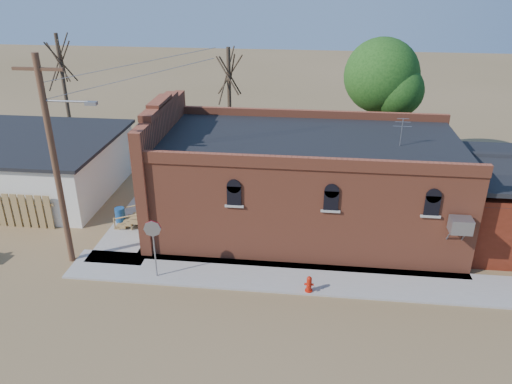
# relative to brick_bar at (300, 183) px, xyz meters

# --- Properties ---
(ground) EXTENTS (120.00, 120.00, 0.00)m
(ground) POSITION_rel_brick_bar_xyz_m (-1.64, -5.49, -2.34)
(ground) COLOR brown
(ground) RESTS_ON ground
(sidewalk_south) EXTENTS (19.00, 2.20, 0.08)m
(sidewalk_south) POSITION_rel_brick_bar_xyz_m (-0.14, -4.59, -2.30)
(sidewalk_south) COLOR #9E9991
(sidewalk_south) RESTS_ON ground
(sidewalk_west) EXTENTS (2.60, 10.00, 0.08)m
(sidewalk_west) POSITION_rel_brick_bar_xyz_m (-7.94, 0.51, -2.30)
(sidewalk_west) COLOR #9E9991
(sidewalk_west) RESTS_ON ground
(brick_bar) EXTENTS (16.40, 7.97, 6.30)m
(brick_bar) POSITION_rel_brick_bar_xyz_m (0.00, 0.00, 0.00)
(brick_bar) COLOR #A64E32
(brick_bar) RESTS_ON ground
(wood_fence) EXTENTS (5.20, 0.10, 1.80)m
(wood_fence) POSITION_rel_brick_bar_xyz_m (-14.44, -1.69, -1.44)
(wood_fence) COLOR olive
(wood_fence) RESTS_ON ground
(utility_pole) EXTENTS (3.12, 0.26, 9.00)m
(utility_pole) POSITION_rel_brick_bar_xyz_m (-9.79, -4.29, 2.43)
(utility_pole) COLOR #4E331F
(utility_pole) RESTS_ON ground
(tree_bare_near) EXTENTS (2.80, 2.80, 7.65)m
(tree_bare_near) POSITION_rel_brick_bar_xyz_m (-4.64, 7.51, 3.62)
(tree_bare_near) COLOR #483729
(tree_bare_near) RESTS_ON ground
(tree_bare_far) EXTENTS (2.80, 2.80, 8.16)m
(tree_bare_far) POSITION_rel_brick_bar_xyz_m (-15.64, 8.51, 4.02)
(tree_bare_far) COLOR #483729
(tree_bare_far) RESTS_ON ground
(tree_leafy) EXTENTS (4.40, 4.40, 8.15)m
(tree_leafy) POSITION_rel_brick_bar_xyz_m (4.36, 8.01, 3.59)
(tree_leafy) COLOR #483729
(tree_leafy) RESTS_ON ground
(fire_hydrant) EXTENTS (0.38, 0.35, 0.69)m
(fire_hydrant) POSITION_rel_brick_bar_xyz_m (0.62, -5.50, -1.92)
(fire_hydrant) COLOR #B61A0A
(fire_hydrant) RESTS_ON sidewalk_south
(stop_sign) EXTENTS (0.70, 0.17, 2.60)m
(stop_sign) POSITION_rel_brick_bar_xyz_m (-5.72, -5.15, -0.26)
(stop_sign) COLOR gray
(stop_sign) RESTS_ON sidewalk_south
(trash_barrel) EXTENTS (0.56, 0.56, 0.75)m
(trash_barrel) POSITION_rel_brick_bar_xyz_m (-8.94, -0.70, -1.88)
(trash_barrel) COLOR navy
(trash_barrel) RESTS_ON sidewalk_west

